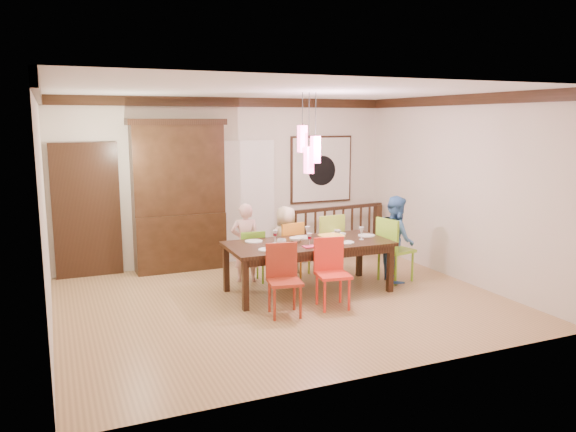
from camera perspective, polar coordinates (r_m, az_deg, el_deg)
name	(u,v)px	position (r m, az deg, el deg)	size (l,w,h in m)	color
floor	(284,301)	(7.97, -0.46, -8.66)	(6.00, 6.00, 0.00)	#A27D4E
ceiling	(283,90)	(7.58, -0.49, 12.64)	(6.00, 6.00, 0.00)	white
wall_back	(229,181)	(9.98, -6.02, 3.54)	(6.00, 6.00, 0.00)	beige
wall_left	(44,213)	(7.06, -23.55, 0.24)	(5.00, 5.00, 0.00)	beige
wall_right	(460,189)	(9.21, 17.04, 2.66)	(5.00, 5.00, 0.00)	beige
crown_molding	(283,97)	(7.57, -0.49, 12.04)	(6.00, 5.00, 0.16)	black
panel_door	(87,213)	(9.56, -19.76, 0.33)	(1.04, 0.07, 2.24)	black
white_doorway	(249,203)	(10.10, -4.02, 1.36)	(0.97, 0.05, 2.22)	silver
painting	(321,169)	(10.59, 3.40, 4.75)	(1.25, 0.06, 1.25)	black
pendant_cluster	(309,149)	(8.05, 2.13, 6.81)	(0.27, 0.21, 1.14)	#FF4C8F
dining_table	(308,247)	(8.25, 2.07, -3.16)	(2.42, 1.13, 0.75)	black
chair_far_left	(251,252)	(8.78, -3.83, -3.71)	(0.41, 0.41, 0.84)	#77C62C
chair_far_mid	(286,246)	(8.99, -0.20, -3.04)	(0.50, 0.50, 0.92)	orange
chair_far_right	(325,240)	(9.16, 3.77, -2.45)	(0.51, 0.51, 1.02)	#A2C43A
chair_near_left	(285,276)	(7.27, -0.34, -6.10)	(0.49, 0.49, 0.93)	#9A2E1B
chair_near_mid	(333,269)	(7.60, 4.60, -5.40)	(0.48, 0.48, 0.94)	#F63223
chair_end_right	(396,245)	(8.99, 10.93, -2.88)	(0.54, 0.54, 1.01)	#85C72C
china_hutch	(179,195)	(9.57, -11.05, 2.06)	(1.61, 0.46, 2.54)	black
balustrade	(334,232)	(10.30, 4.69, -1.59)	(2.17, 0.35, 0.96)	black
person_far_left	(245,243)	(8.80, -4.35, -2.72)	(0.45, 0.30, 1.25)	beige
person_far_mid	(286,242)	(9.02, -0.21, -2.66)	(0.57, 0.37, 1.16)	beige
person_end_right	(396,239)	(8.96, 10.94, -2.28)	(0.66, 0.51, 1.36)	#467DC4
serving_bowl	(331,238)	(8.32, 4.43, -2.24)	(0.36, 0.36, 0.09)	#F1B944
small_bowl	(296,240)	(8.25, 0.81, -2.41)	(0.20, 0.20, 0.06)	white
cup_left	(281,243)	(7.94, -0.68, -2.72)	(0.13, 0.13, 0.11)	silver
cup_right	(337,233)	(8.67, 5.04, -1.73)	(0.10, 0.10, 0.09)	silver
plate_far_left	(254,241)	(8.26, -3.51, -2.58)	(0.26, 0.26, 0.01)	white
plate_far_mid	(303,237)	(8.53, 1.54, -2.17)	(0.26, 0.26, 0.01)	white
plate_far_right	(338,234)	(8.82, 5.07, -1.81)	(0.26, 0.26, 0.01)	white
plate_near_left	(268,250)	(7.72, -2.06, -3.44)	(0.26, 0.26, 0.01)	white
plate_near_mid	(345,242)	(8.21, 5.84, -2.68)	(0.26, 0.26, 0.01)	white
plate_end_right	(366,235)	(8.74, 7.98, -1.97)	(0.26, 0.26, 0.01)	white
wine_glass_a	(275,237)	(8.15, -1.32, -2.10)	(0.08, 0.08, 0.19)	#590C19
wine_glass_b	(307,233)	(8.43, 1.98, -1.71)	(0.08, 0.08, 0.19)	silver
wine_glass_c	(310,240)	(7.94, 2.20, -2.43)	(0.08, 0.08, 0.19)	#590C19
wine_glass_d	(361,233)	(8.46, 7.47, -1.75)	(0.08, 0.08, 0.19)	silver
napkin	(310,247)	(7.91, 2.22, -3.12)	(0.18, 0.14, 0.01)	#D83359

